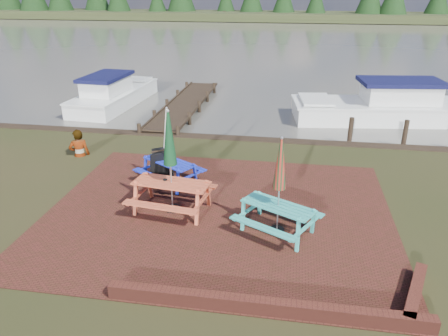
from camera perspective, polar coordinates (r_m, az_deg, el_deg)
ground at (r=10.77m, az=-1.65°, el=-8.43°), size 120.00×120.00×0.00m
paving at (r=11.61m, az=-0.72°, el=-5.84°), size 9.00×7.50×0.02m
brick_wall at (r=8.58m, az=9.98°, el=-17.05°), size 6.21×1.79×0.30m
water at (r=46.38m, az=7.30°, el=16.01°), size 120.00×60.00×0.02m
picnic_table_teal at (r=10.45m, az=7.12°, el=-4.30°), size 2.28×2.20×2.43m
picnic_table_red at (r=11.38m, az=-6.92°, el=-1.28°), size 2.20×2.01×2.75m
picnic_table_blue at (r=13.08m, az=-7.18°, el=1.35°), size 2.23×2.17×2.34m
chalkboard at (r=13.44m, az=-8.19°, el=0.44°), size 0.62×0.87×0.97m
jetty at (r=21.67m, az=-5.19°, el=8.30°), size 1.76×9.08×1.00m
boat_jetty at (r=23.09m, az=-14.24°, el=9.23°), size 2.62×6.48×1.84m
boat_near at (r=21.09m, az=19.88°, el=7.43°), size 7.80×3.53×2.04m
person at (r=15.85m, az=-18.71°, el=4.72°), size 0.82×0.70×1.91m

